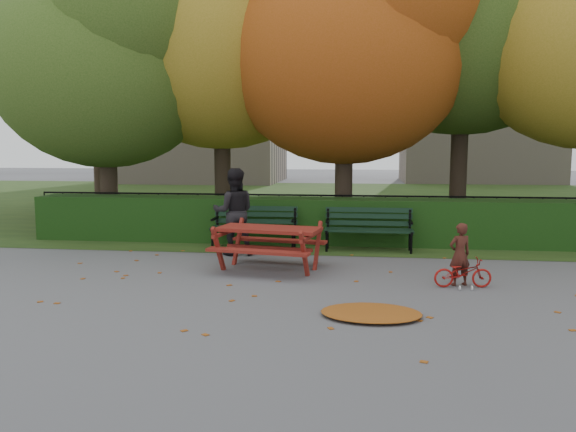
# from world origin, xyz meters

# --- Properties ---
(ground) EXTENTS (90.00, 90.00, 0.00)m
(ground) POSITION_xyz_m (0.00, 0.00, 0.00)
(ground) COLOR slate
(ground) RESTS_ON ground
(grass_strip) EXTENTS (90.00, 90.00, 0.00)m
(grass_strip) POSITION_xyz_m (0.00, 14.00, 0.01)
(grass_strip) COLOR #223B16
(grass_strip) RESTS_ON ground
(building_left) EXTENTS (10.00, 7.00, 15.00)m
(building_left) POSITION_xyz_m (-9.00, 26.00, 7.50)
(building_left) COLOR gray
(building_left) RESTS_ON ground
(building_right) EXTENTS (9.00, 6.00, 12.00)m
(building_right) POSITION_xyz_m (8.00, 28.00, 6.00)
(building_right) COLOR gray
(building_right) RESTS_ON ground
(hedge) EXTENTS (13.00, 0.90, 1.00)m
(hedge) POSITION_xyz_m (0.00, 4.50, 0.50)
(hedge) COLOR black
(hedge) RESTS_ON ground
(iron_fence) EXTENTS (14.00, 0.04, 1.02)m
(iron_fence) POSITION_xyz_m (0.00, 5.30, 0.54)
(iron_fence) COLOR black
(iron_fence) RESTS_ON ground
(tree_a) EXTENTS (5.88, 5.60, 7.48)m
(tree_a) POSITION_xyz_m (-5.19, 5.58, 4.52)
(tree_a) COLOR #31221C
(tree_a) RESTS_ON ground
(tree_b) EXTENTS (6.72, 6.40, 8.79)m
(tree_b) POSITION_xyz_m (-2.44, 6.75, 5.40)
(tree_b) COLOR #31221C
(tree_b) RESTS_ON ground
(tree_c) EXTENTS (6.30, 6.00, 8.00)m
(tree_c) POSITION_xyz_m (0.83, 5.96, 4.82)
(tree_c) COLOR #31221C
(tree_c) RESTS_ON ground
(tree_f) EXTENTS (6.93, 6.60, 9.19)m
(tree_f) POSITION_xyz_m (-7.13, 9.24, 5.69)
(tree_f) COLOR #31221C
(tree_f) RESTS_ON ground
(bench_left) EXTENTS (1.80, 0.57, 0.88)m
(bench_left) POSITION_xyz_m (-1.30, 3.70, 0.52)
(bench_left) COLOR black
(bench_left) RESTS_ON ground
(bench_right) EXTENTS (1.80, 0.57, 0.88)m
(bench_right) POSITION_xyz_m (1.10, 3.70, 0.52)
(bench_right) COLOR black
(bench_right) RESTS_ON ground
(picnic_table) EXTENTS (1.98, 1.70, 0.86)m
(picnic_table) POSITION_xyz_m (-0.65, 1.61, 0.59)
(picnic_table) COLOR maroon
(picnic_table) RESTS_ON ground
(leaf_pile) EXTENTS (1.50, 1.24, 0.09)m
(leaf_pile) POSITION_xyz_m (1.08, -0.89, 0.04)
(leaf_pile) COLOR brown
(leaf_pile) RESTS_ON ground
(leaf_scatter) EXTENTS (9.00, 5.70, 0.01)m
(leaf_scatter) POSITION_xyz_m (0.00, 0.30, 0.01)
(leaf_scatter) COLOR brown
(leaf_scatter) RESTS_ON ground
(child) EXTENTS (0.42, 0.35, 0.98)m
(child) POSITION_xyz_m (2.46, 0.89, 0.49)
(child) COLOR #411C15
(child) RESTS_ON ground
(adult) EXTENTS (0.96, 0.83, 1.73)m
(adult) POSITION_xyz_m (-1.56, 2.90, 0.86)
(adult) COLOR black
(adult) RESTS_ON ground
(bicycle) EXTENTS (0.90, 0.40, 0.46)m
(bicycle) POSITION_xyz_m (2.49, 0.77, 0.23)
(bicycle) COLOR #9C120E
(bicycle) RESTS_ON ground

